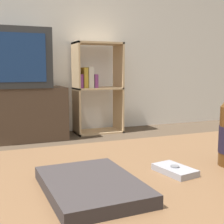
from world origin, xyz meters
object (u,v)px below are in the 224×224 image
(tv_stand, at_px, (12,114))
(bookshelf, at_px, (95,86))
(table_book, at_px, (91,186))
(cell_phone, at_px, (175,170))
(television, at_px, (10,58))

(tv_stand, height_order, bookshelf, bookshelf)
(table_book, bearing_deg, cell_phone, 6.93)
(television, bearing_deg, table_book, -90.92)
(bookshelf, relative_size, table_book, 4.19)
(tv_stand, distance_m, television, 0.55)
(television, distance_m, table_book, 2.72)
(tv_stand, relative_size, bookshelf, 1.05)
(tv_stand, xyz_separation_m, bookshelf, (0.90, 0.07, 0.26))
(cell_phone, bearing_deg, television, 83.54)
(tv_stand, height_order, table_book, tv_stand)
(table_book, bearing_deg, tv_stand, 87.28)
(bookshelf, height_order, cell_phone, bookshelf)
(cell_phone, distance_m, table_book, 0.21)
(tv_stand, bearing_deg, television, -90.00)
(bookshelf, distance_m, cell_phone, 2.84)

